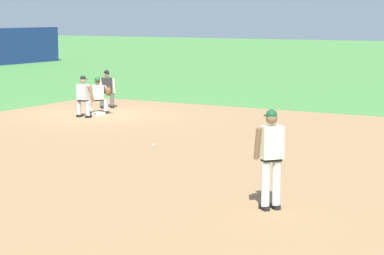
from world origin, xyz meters
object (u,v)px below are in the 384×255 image
Objects in this scene: baseball at (154,145)px; first_baseman at (99,94)px; pitcher at (271,153)px; baserunner at (83,95)px; first_base_bag at (98,114)px; umpire at (107,87)px.

baseball is 7.11m from first_baseman.
pitcher reaches higher than baserunner.
baseball is (-4.41, -5.18, -0.01)m from first_base_bag.
first_base_bag is 2.12m from umpire.
baserunner reaches higher than first_baseman.
first_baseman is 1.70m from umpire.
first_base_bag is 0.26× the size of umpire.
umpire is at bearing 26.13° from first_baseman.
baserunner reaches higher than first_base_bag.
baseball is 7.19m from pitcher.
baserunner reaches higher than baseball.
first_base_bag is 0.26× the size of baserunner.
pitcher is 1.39× the size of first_baseman.
first_baseman is at bearing 29.58° from first_base_bag.
pitcher is at bearing -127.50° from baserunner.
first_base_bag reaches higher than baseball.
pitcher is at bearing -130.10° from first_base_bag.
first_base_bag is 0.20× the size of pitcher.
first_baseman is (9.22, 10.79, -0.33)m from pitcher.
first_base_bag is at bearing -150.42° from first_baseman.
first_baseman is at bearing 49.50° from pitcher.
umpire is (2.55, 0.86, 0.00)m from baserunner.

